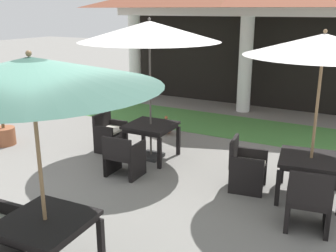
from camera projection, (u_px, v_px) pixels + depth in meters
ground_plane at (51, 240)px, 5.29m from camera, size 60.00×60.00×0.00m
lawn_strip at (222, 125)px, 10.54m from camera, size 10.78×2.06×0.01m
patio_table_near_foreground at (311, 163)px, 6.32m from camera, size 1.11×1.11×0.70m
patio_umbrella_near_foreground at (324, 46)px, 5.79m from camera, size 2.36×2.36×2.70m
patio_chair_near_foreground_west at (246, 167)px, 6.71m from camera, size 0.66×0.67×0.89m
patio_chair_near_foreground_south at (309, 201)px, 5.45m from camera, size 0.67×0.67×0.93m
patio_table_mid_left at (46, 228)px, 4.37m from camera, size 0.97×0.97×0.76m
patio_umbrella_mid_left at (31, 74)px, 3.88m from camera, size 2.66×2.66×2.60m
patio_table_mid_right at (151, 129)px, 8.04m from camera, size 0.96×0.96×0.73m
patio_umbrella_mid_right at (149, 32)px, 7.49m from camera, size 2.75×2.75×2.83m
patio_chair_mid_right_west at (109, 133)px, 8.55m from camera, size 0.52×0.64×0.82m
patio_chair_mid_right_south at (124, 156)px, 7.23m from camera, size 0.63×0.56×0.80m
potted_palm_left_edge at (3, 128)px, 8.91m from camera, size 0.60×0.61×1.38m
terracotta_urn at (166, 126)px, 9.75m from camera, size 0.35×0.35×0.46m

